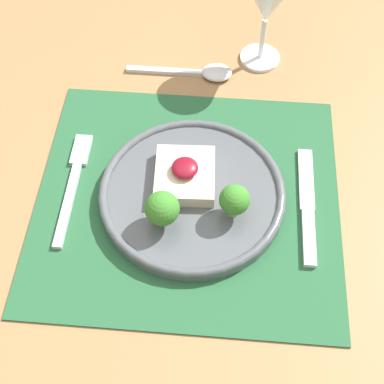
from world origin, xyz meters
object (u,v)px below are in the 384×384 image
dinner_plate (192,195)px  fork (74,180)px  spoon (204,72)px  knife (308,212)px  wine_glass_near (268,0)px

dinner_plate → fork: bearing=173.3°
fork → spoon: 0.28m
spoon → knife: bearing=-60.9°
dinner_plate → spoon: dinner_plate is taller
spoon → wine_glass_near: size_ratio=1.05×
dinner_plate → spoon: (0.00, 0.24, -0.01)m
dinner_plate → knife: bearing=-2.9°
dinner_plate → knife: 0.16m
knife → spoon: bearing=120.7°
dinner_plate → wine_glass_near: bearing=72.8°
dinner_plate → fork: (-0.16, 0.02, -0.01)m
knife → spoon: 0.30m
spoon → wine_glass_near: 0.15m
fork → knife: 0.32m
dinner_plate → wine_glass_near: size_ratio=1.54×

